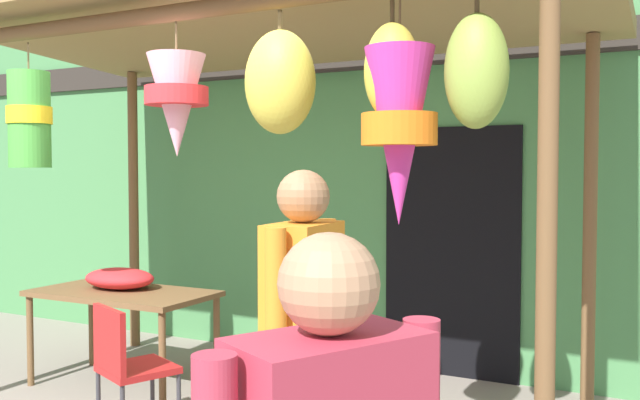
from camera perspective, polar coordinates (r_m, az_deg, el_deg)
shop_facade at (r=6.19m, az=0.20°, el=6.68°), size 9.46×0.29×4.22m
market_stall_canopy at (r=4.61m, az=-4.30°, el=12.47°), size 4.51×2.26×2.81m
display_table at (r=5.53m, az=-15.98°, el=-7.98°), size 1.39×0.73×0.74m
flower_heap_on_table at (r=5.60m, az=-16.17°, el=-6.24°), size 0.59×0.41×0.16m
folding_chair at (r=4.44m, az=-15.72°, el=-12.67°), size 0.53×0.53×0.84m
wicker_basket_by_table at (r=4.86m, az=-6.31°, el=-16.12°), size 0.45×0.45×0.22m
customer_foreground at (r=2.99m, az=-1.38°, el=-10.62°), size 0.25×0.59×1.66m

